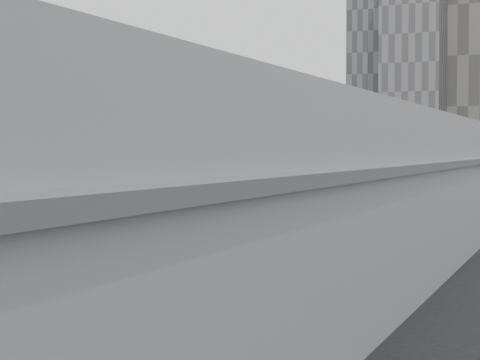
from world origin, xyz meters
The scene contains 15 objects.
sidewalk centered at (9.00, 55.00, 0.06)m, with size 10.00×170.00×0.12m, color gray.
lane_line centered at (-1.50, 55.00, 0.01)m, with size 0.12×160.00×0.02m, color gold.
depot centered at (12.99, 55.00, 3.51)m, with size 12.45×160.40×7.20m.
bus_2 centered at (1.97, 35.23, 1.60)m, with size 3.50×13.13×3.79m.
bus_3 centered at (1.65, 49.88, 1.50)m, with size 3.06×12.30×3.56m.
bus_4 centered at (2.50, 62.62, 1.70)m, with size 3.06×13.80×4.03m.
bus_5 centered at (2.33, 74.98, 1.64)m, with size 3.40×13.44×3.89m.
bus_6 centered at (2.71, 88.66, 1.72)m, with size 3.55×14.04×4.07m.
tree_1 centered at (6.05, 29.84, 3.46)m, with size 1.51×1.51×4.27m.
tree_2 centered at (6.25, 52.70, 2.97)m, with size 1.11×1.11×3.63m.
tree_3 centered at (5.92, 76.17, 3.74)m, with size 1.76×1.76×4.66m.
street_lamp_near centered at (-3.92, 44.48, 4.73)m, with size 2.04×0.22×8.10m.
street_lamp_far centered at (-4.97, 90.85, 5.05)m, with size 2.04×0.22×8.73m.
shipping_container centered at (-5.13, 103.09, 1.31)m, with size 2.63×6.39×2.62m, color #15461A.
suv centered at (-3.42, 129.64, 0.82)m, with size 2.71×5.87×1.63m, color black.
Camera 1 is at (24.02, -3.68, 5.31)m, focal length 60.00 mm.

